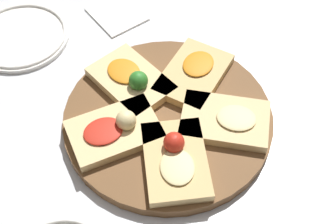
# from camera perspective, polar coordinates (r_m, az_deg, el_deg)

# --- Properties ---
(ground_plane) EXTENTS (3.00, 3.00, 0.00)m
(ground_plane) POSITION_cam_1_polar(r_m,az_deg,el_deg) (0.96, -0.00, -1.23)
(ground_plane) COLOR silver
(serving_board) EXTENTS (0.42, 0.42, 0.02)m
(serving_board) POSITION_cam_1_polar(r_m,az_deg,el_deg) (0.95, -0.00, -0.80)
(serving_board) COLOR brown
(serving_board) RESTS_ON ground_plane
(focaccia_slice_0) EXTENTS (0.16, 0.20, 0.05)m
(focaccia_slice_0) POSITION_cam_1_polar(r_m,az_deg,el_deg) (0.90, -6.46, -2.17)
(focaccia_slice_0) COLOR #E5C689
(focaccia_slice_0) RESTS_ON serving_board
(focaccia_slice_1) EXTENTS (0.21, 0.19, 0.05)m
(focaccia_slice_1) POSITION_cam_1_polar(r_m,az_deg,el_deg) (0.86, 0.93, -5.71)
(focaccia_slice_1) COLOR #DBB775
(focaccia_slice_1) RESTS_ON serving_board
(focaccia_slice_2) EXTENTS (0.21, 0.19, 0.03)m
(focaccia_slice_2) POSITION_cam_1_polar(r_m,az_deg,el_deg) (0.92, 7.05, -0.99)
(focaccia_slice_2) COLOR #E5C689
(focaccia_slice_2) RESTS_ON serving_board
(focaccia_slice_3) EXTENTS (0.16, 0.20, 0.03)m
(focaccia_slice_3) POSITION_cam_1_polar(r_m,az_deg,el_deg) (0.99, 3.18, 4.69)
(focaccia_slice_3) COLOR #DBB775
(focaccia_slice_3) RESTS_ON serving_board
(focaccia_slice_4) EXTENTS (0.17, 0.12, 0.05)m
(focaccia_slice_4) POSITION_cam_1_polar(r_m,az_deg,el_deg) (0.98, -4.38, 3.99)
(focaccia_slice_4) COLOR #E5C689
(focaccia_slice_4) RESTS_ON serving_board
(plate_right) EXTENTS (0.23, 0.23, 0.02)m
(plate_right) POSITION_cam_1_polar(r_m,az_deg,el_deg) (1.16, -17.55, 8.82)
(plate_right) COLOR white
(plate_right) RESTS_ON ground_plane
(napkin_stack) EXTENTS (0.14, 0.12, 0.01)m
(napkin_stack) POSITION_cam_1_polar(r_m,az_deg,el_deg) (1.18, -6.27, 11.86)
(napkin_stack) COLOR white
(napkin_stack) RESTS_ON ground_plane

